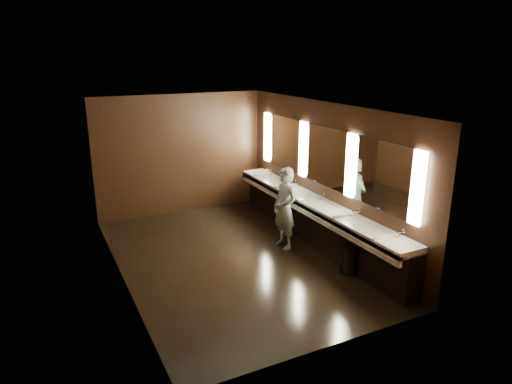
# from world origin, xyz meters

# --- Properties ---
(floor) EXTENTS (6.00, 6.00, 0.00)m
(floor) POSITION_xyz_m (0.00, 0.00, 0.00)
(floor) COLOR black
(floor) RESTS_ON ground
(ceiling) EXTENTS (4.00, 6.00, 0.02)m
(ceiling) POSITION_xyz_m (0.00, 0.00, 2.80)
(ceiling) COLOR #2D2D2B
(ceiling) RESTS_ON wall_back
(wall_back) EXTENTS (4.00, 0.02, 2.80)m
(wall_back) POSITION_xyz_m (0.00, 3.00, 1.40)
(wall_back) COLOR black
(wall_back) RESTS_ON floor
(wall_front) EXTENTS (4.00, 0.02, 2.80)m
(wall_front) POSITION_xyz_m (0.00, -3.00, 1.40)
(wall_front) COLOR black
(wall_front) RESTS_ON floor
(wall_left) EXTENTS (0.02, 6.00, 2.80)m
(wall_left) POSITION_xyz_m (-2.00, 0.00, 1.40)
(wall_left) COLOR black
(wall_left) RESTS_ON floor
(wall_right) EXTENTS (0.02, 6.00, 2.80)m
(wall_right) POSITION_xyz_m (2.00, 0.00, 1.40)
(wall_right) COLOR black
(wall_right) RESTS_ON floor
(sink_counter) EXTENTS (0.55, 5.40, 1.01)m
(sink_counter) POSITION_xyz_m (1.79, 0.00, 0.50)
(sink_counter) COLOR black
(sink_counter) RESTS_ON floor
(mirror_band) EXTENTS (0.06, 5.03, 1.15)m
(mirror_band) POSITION_xyz_m (1.98, -0.00, 1.75)
(mirror_band) COLOR white
(mirror_band) RESTS_ON wall_right
(person) EXTENTS (0.45, 0.63, 1.61)m
(person) POSITION_xyz_m (1.11, 0.05, 0.81)
(person) COLOR #99BDE5
(person) RESTS_ON floor
(trash_bin) EXTENTS (0.39, 0.39, 0.50)m
(trash_bin) POSITION_xyz_m (1.58, -1.40, 0.25)
(trash_bin) COLOR black
(trash_bin) RESTS_ON floor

